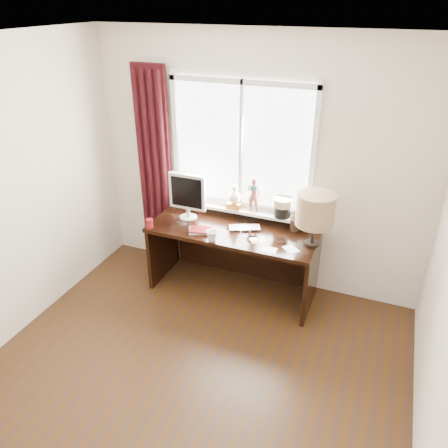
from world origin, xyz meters
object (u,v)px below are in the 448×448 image
at_px(red_cup, 150,223).
at_px(desk, 236,245).
at_px(mug, 212,235).
at_px(monitor, 187,194).
at_px(laptop, 245,228).
at_px(table_lamp, 315,210).

xyz_separation_m(red_cup, desk, (0.80, 0.38, -0.29)).
xyz_separation_m(mug, monitor, (-0.42, 0.35, 0.22)).
distance_m(laptop, monitor, 0.69).
distance_m(mug, monitor, 0.59).
bearing_deg(monitor, red_cup, -128.59).
height_order(laptop, table_lamp, table_lamp).
relative_size(desk, table_lamp, 3.27).
xyz_separation_m(mug, table_lamp, (0.91, 0.27, 0.31)).
relative_size(laptop, desk, 0.18).
bearing_deg(mug, table_lamp, 16.74).
distance_m(laptop, mug, 0.40).
distance_m(red_cup, table_lamp, 1.65).
bearing_deg(laptop, desk, 128.27).
bearing_deg(red_cup, desk, 25.81).
xyz_separation_m(monitor, table_lamp, (1.33, -0.08, 0.09)).
relative_size(laptop, red_cup, 3.31).
xyz_separation_m(laptop, mug, (-0.22, -0.34, 0.04)).
relative_size(mug, red_cup, 1.19).
distance_m(mug, desk, 0.51).
xyz_separation_m(desk, monitor, (-0.53, -0.05, 0.52)).
height_order(monitor, table_lamp, table_lamp).
height_order(laptop, red_cup, red_cup).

